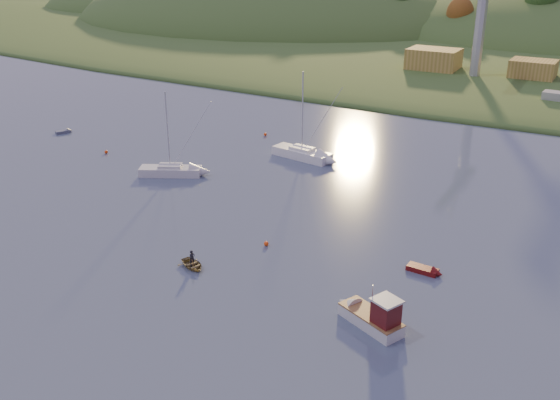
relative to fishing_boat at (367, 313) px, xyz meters
The scene contains 20 objects.
far_shore 205.30m from the fishing_boat, 94.85° to the left, with size 620.00×220.00×1.50m, color #385321.
shore_slope 140.64m from the fishing_boat, 97.09° to the left, with size 640.00×150.00×7.00m, color #385321.
hill_left_far 259.59m from the fishing_boat, 133.09° to the left, with size 120.00×100.00×32.00m, color #385321.
hill_left 204.93m from the fishing_boat, 121.59° to the left, with size 170.00×140.00×44.00m, color #385321.
hillside_trees 160.51m from the fishing_boat, 96.20° to the left, with size 280.00×50.00×32.00m, color #214418, non-canonical shape.
wharf 97.35m from the fishing_boat, 97.29° to the left, with size 42.00×16.00×2.40m, color slate.
shed_west 100.88m from the fishing_boat, 104.56° to the left, with size 11.00×8.00×4.80m, color olive.
shed_east 98.72m from the fishing_boat, 92.53° to the left, with size 9.00×7.00×4.00m, color olive.
dock_crane 95.60m from the fishing_boat, 99.38° to the left, with size 3.20×28.00×20.30m.
fishing_boat is the anchor object (origin of this frame).
sailboat_near 41.58m from the fishing_boat, 152.05° to the left, with size 8.38×6.01×11.35m.
sailboat_far 42.73m from the fishing_boat, 125.56° to the left, with size 9.40×4.04×12.62m.
canoe 18.28m from the fishing_boat, behind, with size 2.22×3.10×0.64m, color olive.
paddler 18.27m from the fishing_boat, behind, with size 0.57×0.38×1.57m, color black.
red_tender 10.86m from the fishing_boat, 80.03° to the left, with size 3.53×1.37×1.18m.
grey_dinghy 70.09m from the fishing_boat, 157.56° to the left, with size 2.13×2.87×1.01m.
work_vessel 82.64m from the fishing_boat, 87.67° to the left, with size 14.10×5.80×3.55m.
buoy_1 16.57m from the fishing_boat, 151.47° to the left, with size 0.50×0.50×0.50m, color #FF460D.
buoy_2 55.55m from the fishing_boat, 156.72° to the left, with size 0.50×0.50×0.50m, color #FF460D.
buoy_3 54.69m from the fishing_boat, 130.29° to the left, with size 0.50×0.50×0.50m, color #FF460D.
Camera 1 is at (33.14, -15.89, 29.10)m, focal length 40.00 mm.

